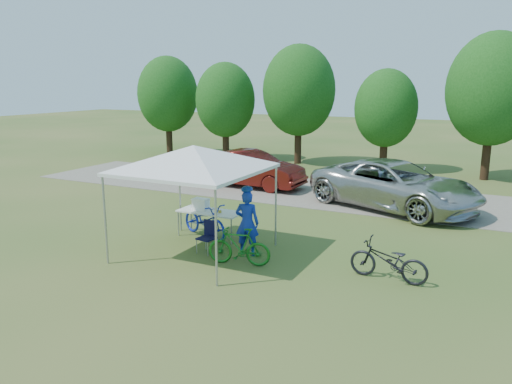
% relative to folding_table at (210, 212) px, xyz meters
% --- Properties ---
extents(ground, '(100.00, 100.00, 0.00)m').
position_rel_folding_table_xyz_m(ground, '(0.43, -1.38, -0.69)').
color(ground, '#2D5119').
rests_on(ground, ground).
extents(gravel_strip, '(24.00, 5.00, 0.02)m').
position_rel_folding_table_xyz_m(gravel_strip, '(0.43, 6.62, -0.68)').
color(gravel_strip, gray).
rests_on(gravel_strip, ground).
extents(canopy, '(4.53, 4.53, 3.00)m').
position_rel_folding_table_xyz_m(canopy, '(0.43, -1.38, 1.96)').
color(canopy, '#A5A5AA').
rests_on(canopy, ground).
extents(treeline, '(24.89, 4.28, 6.30)m').
position_rel_folding_table_xyz_m(treeline, '(0.13, 12.67, 2.84)').
color(treeline, '#382314').
rests_on(treeline, ground).
extents(folding_table, '(1.79, 0.75, 0.74)m').
position_rel_folding_table_xyz_m(folding_table, '(0.00, 0.00, 0.00)').
color(folding_table, white).
rests_on(folding_table, ground).
extents(folding_chair, '(0.46, 0.47, 0.80)m').
position_rel_folding_table_xyz_m(folding_chair, '(0.62, -1.09, -0.22)').
color(folding_chair, black).
rests_on(folding_chair, ground).
extents(cooler, '(0.44, 0.30, 0.32)m').
position_rel_folding_table_xyz_m(cooler, '(-0.29, -0.00, 0.20)').
color(cooler, white).
rests_on(cooler, folding_table).
extents(ice_cream_cup, '(0.09, 0.09, 0.07)m').
position_rel_folding_table_xyz_m(ice_cream_cup, '(0.34, -0.05, 0.08)').
color(ice_cream_cup, gold).
rests_on(ice_cream_cup, folding_table).
extents(cyclist, '(0.67, 0.51, 1.63)m').
position_rel_folding_table_xyz_m(cyclist, '(1.59, -0.84, 0.12)').
color(cyclist, '#132C9E').
rests_on(cyclist, ground).
extents(bike_blue, '(1.95, 1.30, 0.97)m').
position_rel_folding_table_xyz_m(bike_blue, '(-0.13, -0.08, -0.21)').
color(bike_blue, '#1529BD').
rests_on(bike_blue, ground).
extents(bike_green, '(1.56, 0.74, 0.90)m').
position_rel_folding_table_xyz_m(bike_green, '(1.75, -1.56, -0.24)').
color(bike_green, '#16631A').
rests_on(bike_green, ground).
extents(bike_dark, '(1.74, 0.72, 0.89)m').
position_rel_folding_table_xyz_m(bike_dark, '(5.07, -0.96, -0.25)').
color(bike_dark, black).
rests_on(bike_dark, ground).
extents(minivan, '(6.35, 4.61, 1.61)m').
position_rel_folding_table_xyz_m(minivan, '(3.92, 5.45, 0.13)').
color(minivan, '#B4B3AF').
rests_on(minivan, gravel_strip).
extents(sedan, '(4.51, 1.74, 1.47)m').
position_rel_folding_table_xyz_m(sedan, '(-2.05, 6.45, 0.06)').
color(sedan, '#57120E').
rests_on(sedan, gravel_strip).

